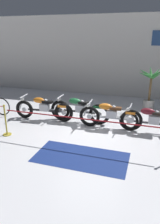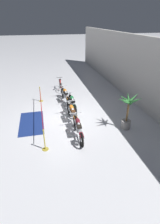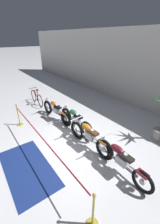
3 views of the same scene
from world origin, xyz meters
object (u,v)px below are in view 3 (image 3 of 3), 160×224
(bicycle, at_px, (37,98))
(stanchion_far_left, at_px, (29,127))
(floor_banner, at_px, (28,168))
(motorcycle_orange_0, at_px, (56,111))
(motorcycle_green_1, at_px, (76,121))
(motorcycle_maroon_3, at_px, (120,160))
(stanchion_mid_left, at_px, (93,215))
(motorcycle_orange_2, at_px, (89,137))

(bicycle, relative_size, stanchion_far_left, 0.34)
(stanchion_far_left, relative_size, floor_banner, 2.07)
(motorcycle_orange_0, relative_size, stanchion_far_left, 0.45)
(bicycle, xyz_separation_m, floor_banner, (4.63, -2.23, -0.39))
(motorcycle_orange_0, xyz_separation_m, bicycle, (-2.38, -0.03, -0.06))
(motorcycle_green_1, bearing_deg, stanchion_far_left, -103.34)
(bicycle, distance_m, floor_banner, 5.15)
(motorcycle_maroon_3, bearing_deg, floor_banner, -128.67)
(motorcycle_green_1, distance_m, motorcycle_maroon_3, 2.65)
(motorcycle_orange_0, relative_size, stanchion_mid_left, 2.26)
(floor_banner, bearing_deg, motorcycle_orange_0, 135.11)
(stanchion_far_left, bearing_deg, bicycle, 154.22)
(motorcycle_green_1, bearing_deg, floor_banner, -70.96)
(motorcycle_maroon_3, height_order, stanchion_mid_left, stanchion_mid_left)
(motorcycle_maroon_3, xyz_separation_m, bicycle, (-6.42, -0.01, -0.06))
(motorcycle_orange_0, xyz_separation_m, stanchion_mid_left, (4.67, -1.65, -0.10))
(motorcycle_orange_2, relative_size, stanchion_mid_left, 2.12)
(motorcycle_maroon_3, xyz_separation_m, stanchion_far_left, (-3.08, -1.62, 0.19))
(motorcycle_green_1, height_order, stanchion_mid_left, stanchion_mid_left)
(motorcycle_maroon_3, xyz_separation_m, stanchion_mid_left, (0.64, -1.62, -0.10))
(motorcycle_orange_0, xyz_separation_m, motorcycle_orange_2, (2.62, -0.04, 0.01))
(stanchion_far_left, bearing_deg, motorcycle_green_1, 76.66)
(stanchion_far_left, bearing_deg, stanchion_mid_left, -0.00)
(motorcycle_green_1, relative_size, stanchion_mid_left, 2.23)
(motorcycle_green_1, height_order, floor_banner, motorcycle_green_1)
(stanchion_mid_left, bearing_deg, motorcycle_maroon_3, 111.49)
(motorcycle_orange_2, relative_size, stanchion_far_left, 0.43)
(motorcycle_green_1, bearing_deg, bicycle, -176.37)
(bicycle, bearing_deg, motorcycle_orange_0, 0.83)
(motorcycle_maroon_3, relative_size, stanchion_mid_left, 2.09)
(floor_banner, bearing_deg, motorcycle_maroon_3, 51.65)
(floor_banner, bearing_deg, stanchion_far_left, 154.78)
(motorcycle_maroon_3, relative_size, stanchion_far_left, 0.42)
(motorcycle_green_1, distance_m, motorcycle_orange_2, 1.25)
(floor_banner, bearing_deg, motorcycle_orange_2, 80.86)
(stanchion_far_left, bearing_deg, motorcycle_orange_2, 44.00)
(bicycle, xyz_separation_m, stanchion_mid_left, (7.05, -1.61, -0.04))
(motorcycle_green_1, bearing_deg, motorcycle_orange_2, -11.42)
(motorcycle_orange_2, relative_size, motorcycle_maroon_3, 1.01)
(motorcycle_orange_0, bearing_deg, motorcycle_maroon_3, -0.36)
(motorcycle_green_1, distance_m, stanchion_mid_left, 3.77)
(motorcycle_orange_2, bearing_deg, stanchion_mid_left, -37.93)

